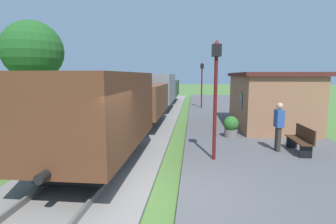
# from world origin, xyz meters

# --- Properties ---
(ground_plane) EXTENTS (160.00, 160.00, 0.00)m
(ground_plane) POSITION_xyz_m (0.00, 0.00, 0.00)
(ground_plane) COLOR #517A38
(platform_slab) EXTENTS (6.00, 60.00, 0.25)m
(platform_slab) POSITION_xyz_m (3.20, 0.00, 0.12)
(platform_slab) COLOR #565659
(platform_slab) RESTS_ON ground
(track_ballast) EXTENTS (3.80, 60.00, 0.12)m
(track_ballast) POSITION_xyz_m (-2.40, 0.00, 0.06)
(track_ballast) COLOR gray
(track_ballast) RESTS_ON ground
(rail_near) EXTENTS (0.07, 60.00, 0.14)m
(rail_near) POSITION_xyz_m (-1.68, 0.00, 0.19)
(rail_near) COLOR slate
(rail_near) RESTS_ON track_ballast
(rail_far) EXTENTS (0.07, 60.00, 0.14)m
(rail_far) POSITION_xyz_m (-3.12, 0.00, 0.19)
(rail_far) COLOR slate
(rail_far) RESTS_ON track_ballast
(freight_train) EXTENTS (2.50, 26.00, 2.72)m
(freight_train) POSITION_xyz_m (-2.40, 11.40, 1.55)
(freight_train) COLOR brown
(freight_train) RESTS_ON rail_near
(station_hut) EXTENTS (3.50, 5.80, 2.78)m
(station_hut) POSITION_xyz_m (4.40, 8.22, 1.65)
(station_hut) COLOR #9E6B4C
(station_hut) RESTS_ON platform_slab
(bench_near_hut) EXTENTS (0.42, 1.50, 0.91)m
(bench_near_hut) POSITION_xyz_m (4.20, 3.45, 0.72)
(bench_near_hut) COLOR #422819
(bench_near_hut) RESTS_ON platform_slab
(person_waiting) EXTENTS (0.26, 0.39, 1.71)m
(person_waiting) POSITION_xyz_m (3.47, 3.59, 1.18)
(person_waiting) COLOR #38332D
(person_waiting) RESTS_ON platform_slab
(potted_planter) EXTENTS (0.64, 0.64, 0.92)m
(potted_planter) POSITION_xyz_m (2.13, 5.53, 0.72)
(potted_planter) COLOR slate
(potted_planter) RESTS_ON platform_slab
(lamp_post_near) EXTENTS (0.28, 0.28, 3.70)m
(lamp_post_near) POSITION_xyz_m (1.18, 2.44, 2.80)
(lamp_post_near) COLOR #591414
(lamp_post_near) RESTS_ON platform_slab
(lamp_post_far) EXTENTS (0.28, 0.28, 3.70)m
(lamp_post_far) POSITION_xyz_m (1.18, 15.71, 2.80)
(lamp_post_far) COLOR #591414
(lamp_post_far) RESTS_ON platform_slab
(tree_trackside_far) EXTENTS (3.42, 3.42, 6.00)m
(tree_trackside_far) POSITION_xyz_m (-8.76, 8.83, 4.27)
(tree_trackside_far) COLOR #4C3823
(tree_trackside_far) RESTS_ON ground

